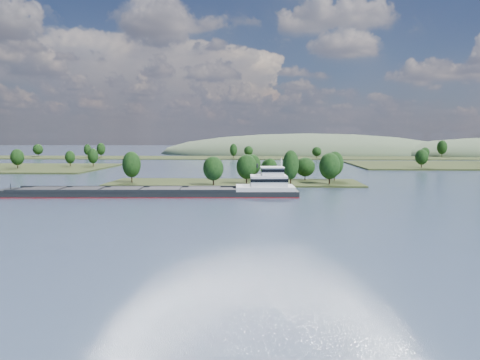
{
  "coord_description": "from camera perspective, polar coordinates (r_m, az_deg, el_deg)",
  "views": [
    {
      "loc": [
        11.14,
        -6.69,
        18.79
      ],
      "look_at": [
        4.61,
        130.0,
        6.0
      ],
      "focal_mm": 35.0,
      "sensor_mm": 36.0,
      "label": 1
    }
  ],
  "objects": [
    {
      "name": "ground",
      "position": [
        128.56,
        -2.27,
        -3.07
      ],
      "size": [
        1800.0,
        1800.0,
        0.0
      ],
      "primitive_type": "plane",
      "color": "#314055",
      "rests_on": "ground"
    },
    {
      "name": "tree_island",
      "position": [
        186.24,
        1.42,
        0.81
      ],
      "size": [
        100.0,
        33.14,
        14.37
      ],
      "color": "#283216",
      "rests_on": "ground"
    },
    {
      "name": "back_shoreline",
      "position": [
        406.92,
        2.33,
        2.78
      ],
      "size": [
        900.0,
        60.0,
        16.05
      ],
      "color": "#283216",
      "rests_on": "ground"
    },
    {
      "name": "hill_west",
      "position": [
        509.39,
        8.25,
        3.17
      ],
      "size": [
        320.0,
        160.0,
        44.0
      ],
      "primitive_type": "ellipsoid",
      "color": "#485A3E",
      "rests_on": "ground"
    },
    {
      "name": "cargo_barge",
      "position": [
        149.72,
        -8.35,
        -1.31
      ],
      "size": [
        94.13,
        16.59,
        12.67
      ],
      "color": "black",
      "rests_on": "ground"
    }
  ]
}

